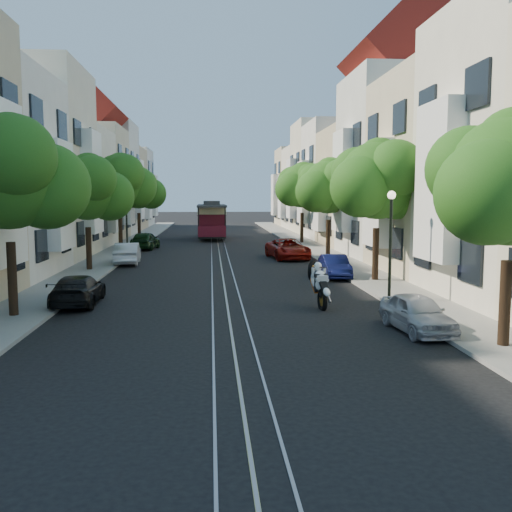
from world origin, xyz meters
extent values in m
plane|color=black|center=(0.00, 28.00, 0.00)|extent=(200.00, 200.00, 0.00)
cube|color=gray|center=(7.25, 28.00, 0.06)|extent=(2.50, 80.00, 0.12)
cube|color=gray|center=(-7.25, 28.00, 0.06)|extent=(2.50, 80.00, 0.12)
cube|color=gray|center=(-0.55, 28.00, 0.01)|extent=(0.06, 80.00, 0.02)
cube|color=gray|center=(0.00, 28.00, 0.01)|extent=(0.06, 80.00, 0.02)
cube|color=gray|center=(0.55, 28.00, 0.01)|extent=(0.06, 80.00, 0.02)
cube|color=tan|center=(0.00, 28.00, 0.00)|extent=(0.08, 80.00, 0.01)
cube|color=white|center=(8.20, 4.00, 4.62)|extent=(0.90, 3.04, 6.05)
cube|color=beige|center=(12.00, 12.00, 5.00)|extent=(7.00, 8.00, 10.00)
cube|color=white|center=(8.20, 12.00, 4.20)|extent=(0.90, 3.04, 5.50)
cube|color=silver|center=(12.00, 20.00, 6.00)|extent=(7.00, 8.00, 12.00)
cube|color=white|center=(8.20, 20.00, 5.04)|extent=(0.90, 3.04, 6.60)
cube|color=#C6B28C|center=(12.00, 28.00, 4.50)|extent=(7.00, 8.00, 9.00)
cube|color=white|center=(8.20, 28.00, 3.78)|extent=(0.90, 3.04, 4.95)
cube|color=white|center=(12.00, 36.00, 5.25)|extent=(7.00, 8.00, 10.50)
cube|color=white|center=(8.20, 36.00, 4.41)|extent=(0.90, 3.04, 5.78)
cube|color=beige|center=(12.00, 44.00, 5.75)|extent=(7.00, 8.00, 11.50)
cube|color=white|center=(8.20, 44.00, 4.83)|extent=(0.90, 3.04, 6.32)
cube|color=silver|center=(12.00, 52.00, 4.75)|extent=(7.00, 8.00, 9.50)
cube|color=white|center=(8.20, 52.00, 3.99)|extent=(0.90, 3.04, 5.23)
cube|color=beige|center=(12.00, 60.00, 5.00)|extent=(7.00, 8.00, 10.00)
cube|color=white|center=(8.20, 60.00, 4.20)|extent=(0.90, 3.04, 5.50)
cube|color=white|center=(-8.20, 12.00, 4.12)|extent=(0.90, 3.04, 5.39)
cube|color=beige|center=(-12.00, 20.00, 5.88)|extent=(7.00, 8.00, 11.76)
cube|color=white|center=(-8.20, 20.00, 4.94)|extent=(0.90, 3.04, 6.47)
cube|color=silver|center=(-12.00, 28.00, 4.41)|extent=(7.00, 8.00, 8.82)
cube|color=white|center=(-8.20, 28.00, 3.70)|extent=(0.90, 3.04, 4.85)
cube|color=beige|center=(-12.00, 36.00, 5.14)|extent=(7.00, 8.00, 10.29)
cube|color=white|center=(-8.20, 36.00, 4.32)|extent=(0.90, 3.04, 5.66)
cube|color=silver|center=(-12.00, 44.00, 5.63)|extent=(7.00, 8.00, 11.27)
cube|color=white|center=(-8.20, 44.00, 4.73)|extent=(0.90, 3.04, 6.20)
cube|color=#C6B28C|center=(-12.00, 52.00, 4.66)|extent=(7.00, 8.00, 9.31)
cube|color=white|center=(-8.20, 52.00, 3.91)|extent=(0.90, 3.04, 5.12)
cube|color=white|center=(-12.00, 60.00, 4.90)|extent=(7.00, 8.00, 9.80)
cube|color=white|center=(-8.20, 60.00, 4.12)|extent=(0.90, 3.04, 5.39)
cylinder|color=black|center=(7.20, -3.00, 1.26)|extent=(0.30, 0.30, 2.27)
sphere|color=#204F13|center=(7.20, -3.00, 4.47)|extent=(3.38, 3.38, 3.38)
sphere|color=#204F13|center=(6.25, -3.70, 4.17)|extent=(2.64, 2.64, 2.64)
cylinder|color=black|center=(7.20, 9.00, 1.34)|extent=(0.30, 0.30, 2.45)
sphere|color=#204F13|center=(7.20, 9.00, 4.81)|extent=(3.64, 3.64, 3.64)
sphere|color=#204F13|center=(8.30, 9.50, 4.41)|extent=(2.91, 2.91, 2.91)
sphere|color=#204F13|center=(6.25, 8.30, 4.51)|extent=(2.84, 2.84, 2.84)
sphere|color=#204F13|center=(7.30, 9.10, 5.71)|extent=(2.18, 2.18, 2.18)
cylinder|color=black|center=(7.20, 20.00, 1.31)|extent=(0.30, 0.30, 2.38)
sphere|color=#204F13|center=(7.20, 20.00, 4.68)|extent=(3.54, 3.54, 3.54)
sphere|color=#204F13|center=(8.30, 20.50, 4.28)|extent=(2.83, 2.83, 2.83)
sphere|color=#204F13|center=(6.25, 19.30, 4.38)|extent=(2.76, 2.76, 2.76)
sphere|color=#204F13|center=(7.30, 20.10, 5.58)|extent=(2.12, 2.12, 2.12)
cylinder|color=black|center=(7.20, 31.00, 1.38)|extent=(0.30, 0.30, 2.52)
sphere|color=#204F13|center=(7.20, 31.00, 4.94)|extent=(3.74, 3.74, 3.74)
sphere|color=#204F13|center=(8.30, 31.50, 4.54)|extent=(3.00, 3.00, 3.00)
sphere|color=#204F13|center=(6.25, 30.30, 4.64)|extent=(2.92, 2.92, 2.92)
sphere|color=#204F13|center=(7.30, 31.10, 5.84)|extent=(2.25, 2.25, 2.25)
cylinder|color=black|center=(-7.20, 2.00, 1.34)|extent=(0.30, 0.30, 2.45)
sphere|color=#204F13|center=(-7.20, 2.00, 4.81)|extent=(3.64, 3.64, 3.64)
sphere|color=#204F13|center=(-6.10, 2.50, 4.41)|extent=(2.91, 2.91, 2.91)
sphere|color=#204F13|center=(-7.10, 2.10, 5.71)|extent=(2.18, 2.18, 2.18)
cylinder|color=black|center=(-7.20, 14.00, 1.26)|extent=(0.30, 0.30, 2.27)
sphere|color=#204F13|center=(-7.20, 14.00, 4.47)|extent=(3.38, 3.38, 3.38)
sphere|color=#204F13|center=(-6.10, 14.50, 4.07)|extent=(2.70, 2.70, 2.70)
sphere|color=#204F13|center=(-8.15, 13.30, 4.17)|extent=(2.64, 2.64, 2.64)
sphere|color=#204F13|center=(-7.10, 14.10, 5.38)|extent=(2.03, 2.03, 2.03)
cylinder|color=black|center=(-7.20, 25.00, 1.43)|extent=(0.30, 0.30, 2.62)
sphere|color=#204F13|center=(-7.20, 25.00, 5.14)|extent=(3.90, 3.90, 3.90)
sphere|color=#204F13|center=(-6.10, 25.50, 4.74)|extent=(3.12, 3.12, 3.12)
sphere|color=#204F13|center=(-8.15, 24.30, 4.84)|extent=(3.04, 3.04, 3.04)
sphere|color=#204F13|center=(-7.10, 25.10, 6.04)|extent=(2.34, 2.34, 2.34)
cylinder|color=black|center=(-7.20, 36.00, 1.31)|extent=(0.30, 0.30, 2.38)
sphere|color=#204F13|center=(-7.20, 36.00, 4.68)|extent=(3.54, 3.54, 3.54)
sphere|color=#204F13|center=(-6.10, 36.50, 4.28)|extent=(2.83, 2.83, 2.83)
sphere|color=#204F13|center=(-8.15, 35.30, 4.38)|extent=(2.76, 2.76, 2.76)
sphere|color=#204F13|center=(-7.10, 36.10, 5.58)|extent=(2.12, 2.12, 2.12)
cylinder|color=black|center=(6.30, 4.00, 2.12)|extent=(0.12, 0.12, 4.00)
sphere|color=#FFF2CC|center=(6.30, 4.00, 4.12)|extent=(0.32, 0.32, 0.32)
cylinder|color=black|center=(-6.30, 22.00, 2.12)|extent=(0.12, 0.12, 4.00)
sphere|color=#FFF2CC|center=(-6.30, 22.00, 4.12)|extent=(0.32, 0.32, 0.32)
torus|color=black|center=(3.40, 2.62, 0.34)|extent=(0.25, 0.87, 0.86)
torus|color=black|center=(3.26, 3.90, 1.25)|extent=(0.53, 0.80, 0.83)
ellipsoid|color=white|center=(3.34, 3.18, 0.99)|extent=(0.62, 1.21, 1.07)
ellipsoid|color=white|center=(3.37, 2.88, 1.18)|extent=(0.49, 0.68, 0.60)
cube|color=black|center=(3.42, 2.44, 0.89)|extent=(0.30, 0.60, 0.46)
cube|color=silver|center=(3.37, 2.85, 1.13)|extent=(0.44, 0.65, 0.22)
sphere|color=black|center=(3.33, 3.22, 1.22)|extent=(0.30, 0.30, 0.30)
cube|color=black|center=(-0.50, 37.02, 0.48)|extent=(2.49, 8.53, 0.32)
cube|color=#500D1A|center=(-0.50, 37.02, 1.76)|extent=(2.58, 5.34, 2.56)
cube|color=beige|center=(-0.50, 37.02, 2.72)|extent=(2.63, 5.39, 0.64)
cube|color=#2D2D30|center=(-0.50, 37.02, 3.14)|extent=(2.70, 8.53, 0.19)
cube|color=#2D2D30|center=(-0.50, 37.02, 3.41)|extent=(1.51, 4.80, 0.37)
imported|color=#ABADB7|center=(5.60, -0.90, 0.57)|extent=(1.61, 3.46, 1.15)
imported|color=#0D1242|center=(5.60, 10.62, 0.57)|extent=(1.33, 3.49, 1.14)
imported|color=maroon|center=(4.40, 19.23, 0.66)|extent=(2.75, 4.96, 1.31)
imported|color=black|center=(-5.60, 4.27, 0.57)|extent=(1.68, 3.95, 1.14)
imported|color=silver|center=(-5.60, 17.18, 0.65)|extent=(1.62, 4.01, 1.29)
imported|color=black|center=(-5.60, 26.58, 0.69)|extent=(2.14, 4.21, 1.37)
camera|label=1|loc=(-0.59, -17.36, 4.10)|focal=40.00mm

